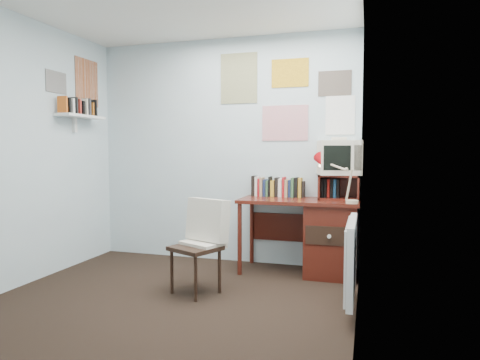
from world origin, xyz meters
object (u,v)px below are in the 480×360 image
(tv_riser, at_px, (339,187))
(crt_tv, at_px, (339,156))
(radiator, at_px, (352,258))
(wall_shelf, at_px, (81,116))
(desk_chair, at_px, (196,248))
(desk_lamp, at_px, (352,181))
(desk, at_px, (326,235))

(tv_riser, bearing_deg, crt_tv, 114.94)
(radiator, height_order, wall_shelf, wall_shelf)
(desk_chair, relative_size, radiator, 1.01)
(desk_lamp, height_order, wall_shelf, wall_shelf)
(desk_chair, xyz_separation_m, desk_lamp, (1.30, 0.69, 0.57))
(desk_chair, bearing_deg, wall_shelf, -174.18)
(desk, relative_size, wall_shelf, 1.94)
(desk, distance_m, crt_tv, 0.81)
(crt_tv, distance_m, radiator, 1.33)
(tv_riser, xyz_separation_m, crt_tv, (-0.01, 0.02, 0.31))
(desk, height_order, tv_riser, tv_riser)
(tv_riser, bearing_deg, desk_chair, -138.99)
(wall_shelf, bearing_deg, tv_riser, 10.32)
(desk, distance_m, radiator, 0.97)
(crt_tv, bearing_deg, desk_chair, -151.59)
(radiator, bearing_deg, wall_shelf, 169.11)
(desk_chair, bearing_deg, desk_lamp, 52.44)
(desk_chair, bearing_deg, desk, 65.20)
(desk_lamp, bearing_deg, tv_riser, 122.85)
(desk_lamp, height_order, radiator, desk_lamp)
(desk, xyz_separation_m, desk_lamp, (0.26, -0.20, 0.57))
(desk, height_order, wall_shelf, wall_shelf)
(desk_chair, xyz_separation_m, radiator, (1.33, -0.03, 0.02))
(desk_lamp, relative_size, crt_tv, 1.06)
(desk_lamp, distance_m, tv_riser, 0.36)
(desk, height_order, desk_chair, desk_chair)
(desk_lamp, bearing_deg, radiator, -78.87)
(desk_chair, height_order, radiator, desk_chair)
(wall_shelf, bearing_deg, desk_chair, -18.59)
(desk_lamp, height_order, crt_tv, crt_tv)
(tv_riser, xyz_separation_m, radiator, (0.17, -1.04, -0.47))
(crt_tv, xyz_separation_m, radiator, (0.18, -1.06, -0.78))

